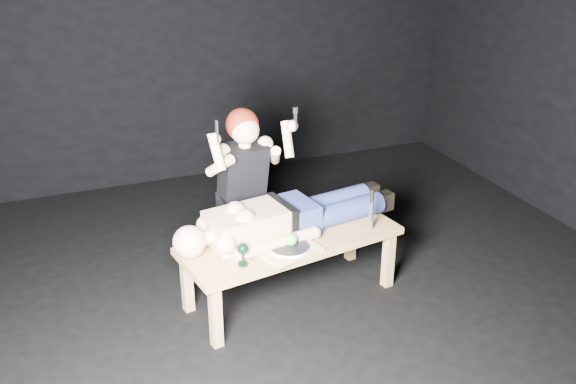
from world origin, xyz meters
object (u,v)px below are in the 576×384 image
Objects in this scene: table at (291,268)px; kneeling_woman at (239,186)px; carving_knife at (371,210)px; lying_man at (289,212)px; serving_tray at (289,250)px; goblet at (243,254)px.

table is 0.69m from kneeling_woman.
kneeling_woman is at bearing 98.31° from table.
kneeling_woman is 4.35× the size of carving_knife.
lying_man is 0.54m from carving_knife.
table is at bearing 161.74° from carving_knife.
kneeling_woman is at bearing 129.01° from carving_knife.
lying_man reaches higher than table.
kneeling_woman is 0.94m from carving_knife.
kneeling_woman reaches higher than serving_tray.
serving_tray is at bearing -120.59° from lying_man.
table is 9.73× the size of goblet.
kneeling_woman reaches higher than goblet.
kneeling_woman reaches higher than carving_knife.
lying_man is 0.53m from goblet.
goblet is (-0.42, -0.32, -0.06)m from lying_man.
goblet is (-0.22, -0.75, -0.09)m from kneeling_woman.
kneeling_woman is (-0.17, 0.54, 0.39)m from table.
goblet is (-0.39, -0.21, 0.30)m from table.
serving_tray is (-0.08, -0.17, 0.24)m from table.
carving_knife is (0.53, -0.08, 0.37)m from table.
kneeling_woman reaches higher than lying_man.
table is 1.16× the size of kneeling_woman.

